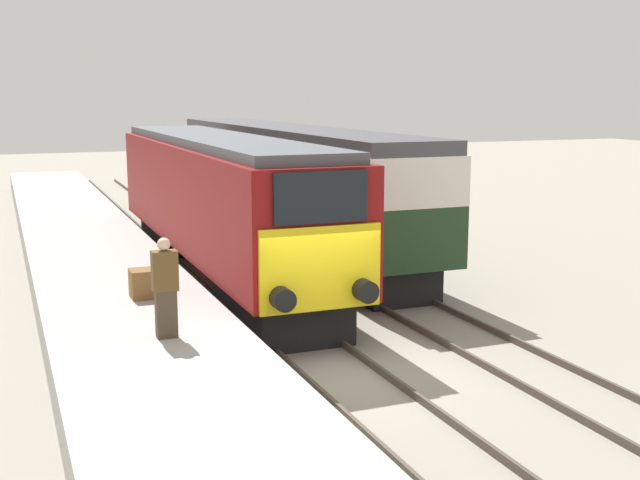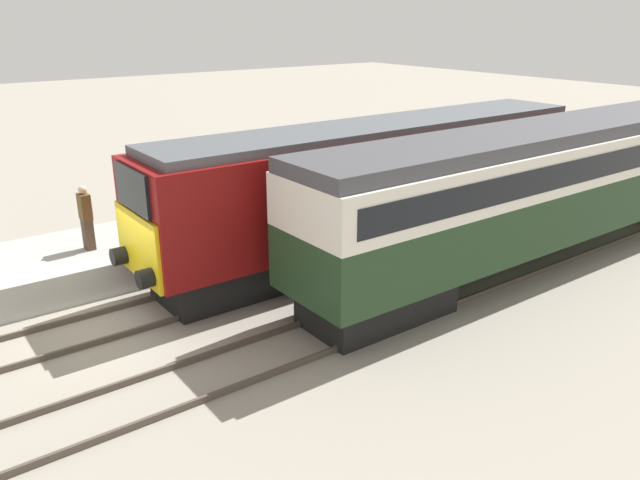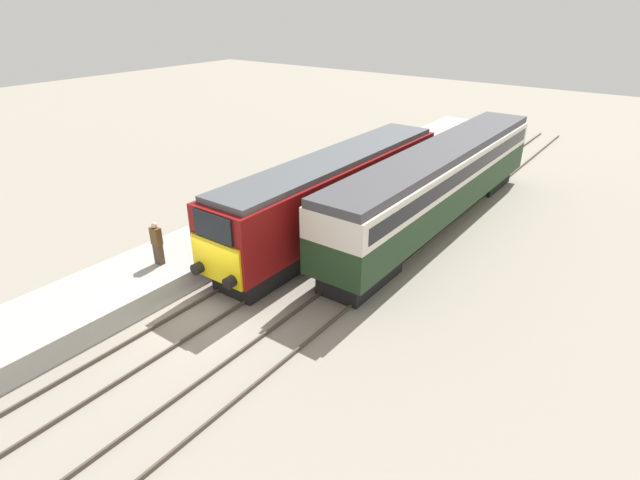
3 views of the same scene
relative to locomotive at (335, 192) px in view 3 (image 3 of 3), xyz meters
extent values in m
plane|color=gray|center=(0.00, -8.22, -2.24)|extent=(120.00, 120.00, 0.00)
cube|color=#A8A8A3|center=(-3.30, -0.22, -1.79)|extent=(3.50, 50.00, 0.89)
cube|color=#4C4238|center=(-0.72, -3.22, -2.17)|extent=(0.07, 60.00, 0.14)
cube|color=#4C4238|center=(0.72, -3.22, -2.17)|extent=(0.07, 60.00, 0.14)
cube|color=#4C4238|center=(2.68, -3.22, -2.17)|extent=(0.07, 60.00, 0.14)
cube|color=#4C4238|center=(4.12, -3.22, -2.17)|extent=(0.07, 60.00, 0.14)
cube|color=black|center=(0.00, -5.01, -1.74)|extent=(2.03, 4.00, 1.00)
cube|color=black|center=(0.00, 5.09, -1.74)|extent=(2.03, 4.00, 1.00)
cube|color=maroon|center=(0.00, 0.04, 0.13)|extent=(2.70, 15.11, 2.74)
cube|color=yellow|center=(0.00, -7.55, -0.42)|extent=(2.48, 0.10, 1.65)
cube|color=black|center=(0.00, -7.55, 0.96)|extent=(1.89, 0.10, 0.99)
cube|color=#4C5156|center=(0.00, 0.04, 1.62)|extent=(2.38, 14.50, 0.24)
cylinder|color=black|center=(-0.85, -7.76, -0.89)|extent=(0.44, 0.35, 0.44)
cylinder|color=black|center=(0.85, -7.76, -0.89)|extent=(0.44, 0.35, 0.44)
cube|color=black|center=(3.40, -3.04, -1.76)|extent=(1.89, 3.60, 0.95)
cube|color=black|center=(3.40, 11.23, -1.76)|extent=(1.89, 3.60, 0.95)
cube|color=#1E381E|center=(3.40, 4.09, -0.53)|extent=(2.70, 18.67, 1.53)
cube|color=silver|center=(3.40, 4.09, 0.84)|extent=(2.71, 18.67, 1.20)
cube|color=black|center=(3.40, 4.09, 0.84)|extent=(2.75, 17.92, 0.66)
cube|color=#424247|center=(3.40, 4.09, 1.62)|extent=(2.48, 18.67, 0.36)
cube|color=#473828|center=(-3.04, -7.84, -0.92)|extent=(0.36, 0.24, 0.85)
cube|color=brown|center=(-3.04, -7.84, -0.15)|extent=(0.44, 0.26, 0.71)
sphere|color=beige|center=(-3.04, -7.84, 0.32)|extent=(0.23, 0.23, 0.23)
cube|color=brown|center=(-2.86, -4.86, -1.05)|extent=(0.70, 0.56, 0.60)
camera|label=1|loc=(-5.61, -21.46, 2.90)|focal=45.00mm
camera|label=2|loc=(13.53, -12.24, 4.72)|focal=35.00mm
camera|label=3|loc=(12.47, -18.13, 8.21)|focal=28.00mm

